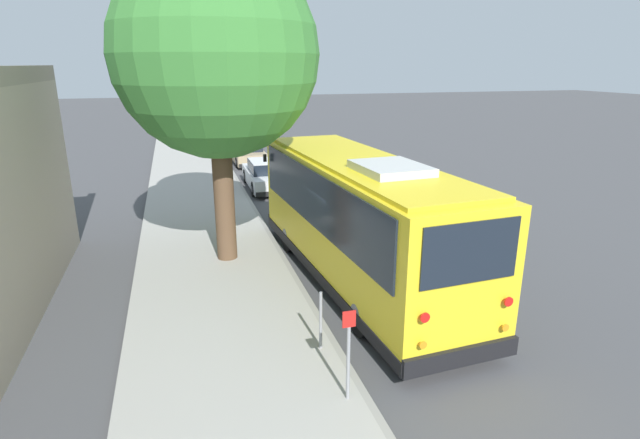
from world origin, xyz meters
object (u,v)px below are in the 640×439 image
(parked_sedan_tan, at_px, (247,153))
(sign_post_far, at_px, (321,320))
(shuttle_bus, at_px, (358,214))
(parked_sedan_black, at_px, (234,138))
(street_tree, at_px, (214,40))
(parked_sedan_white, at_px, (266,175))
(sign_post_near, at_px, (348,354))
(parked_sedan_silver, at_px, (222,126))
(parked_sedan_blue, at_px, (216,118))

(parked_sedan_tan, bearing_deg, sign_post_far, 174.68)
(shuttle_bus, xyz_separation_m, parked_sedan_black, (23.15, 0.42, -1.19))
(shuttle_bus, bearing_deg, street_tree, 49.48)
(parked_sedan_tan, bearing_deg, shuttle_bus, -179.76)
(parked_sedan_white, bearing_deg, parked_sedan_tan, -0.07)
(parked_sedan_black, xyz_separation_m, sign_post_near, (-27.84, 1.48, 0.35))
(parked_sedan_tan, relative_size, street_tree, 0.51)
(parked_sedan_silver, bearing_deg, street_tree, 175.98)
(parked_sedan_silver, height_order, street_tree, street_tree)
(parked_sedan_black, xyz_separation_m, parked_sedan_blue, (13.74, 0.04, -0.03))
(parked_sedan_white, relative_size, sign_post_far, 3.67)
(parked_sedan_black, relative_size, sign_post_near, 2.70)
(parked_sedan_white, relative_size, parked_sedan_blue, 0.97)
(parked_sedan_white, xyz_separation_m, parked_sedan_tan, (6.40, -0.07, -0.02))
(parked_sedan_blue, xyz_separation_m, sign_post_near, (-41.58, 1.44, 0.38))
(parked_sedan_silver, bearing_deg, parked_sedan_black, -178.03)
(sign_post_far, bearing_deg, street_tree, 12.66)
(shuttle_bus, xyz_separation_m, sign_post_far, (-3.11, 1.89, -1.06))
(shuttle_bus, bearing_deg, parked_sedan_blue, -3.04)
(parked_sedan_black, height_order, sign_post_near, sign_post_near)
(parked_sedan_black, bearing_deg, sign_post_near, 175.64)
(parked_sedan_tan, bearing_deg, parked_sedan_black, -0.70)
(parked_sedan_black, relative_size, parked_sedan_silver, 0.98)
(street_tree, bearing_deg, parked_sedan_tan, -10.49)
(parked_sedan_white, distance_m, parked_sedan_silver, 19.63)
(parked_sedan_blue, distance_m, sign_post_far, 40.02)
(sign_post_near, xyz_separation_m, sign_post_far, (1.58, 0.00, -0.23))
(parked_sedan_white, distance_m, parked_sedan_tan, 6.40)
(parked_sedan_silver, height_order, sign_post_near, sign_post_near)
(parked_sedan_tan, bearing_deg, street_tree, 168.47)
(parked_sedan_black, bearing_deg, parked_sedan_white, 178.50)
(parked_sedan_white, distance_m, sign_post_near, 15.45)
(street_tree, xyz_separation_m, sign_post_near, (-7.02, -1.22, -5.03))
(sign_post_near, bearing_deg, street_tree, 9.87)
(parked_sedan_black, bearing_deg, street_tree, 171.29)
(parked_sedan_blue, bearing_deg, shuttle_bus, 177.98)
(street_tree, bearing_deg, parked_sedan_black, -7.38)
(shuttle_bus, relative_size, sign_post_far, 7.91)
(parked_sedan_white, relative_size, sign_post_near, 2.73)
(parked_sedan_white, height_order, street_tree, street_tree)
(shuttle_bus, distance_m, parked_sedan_white, 10.76)
(shuttle_bus, height_order, sign_post_far, shuttle_bus)
(parked_sedan_white, height_order, parked_sedan_silver, parked_sedan_white)
(street_tree, xyz_separation_m, sign_post_far, (-5.44, -1.22, -5.26))
(parked_sedan_blue, xyz_separation_m, street_tree, (-34.56, 2.66, 5.41))
(parked_sedan_silver, bearing_deg, parked_sedan_tan, -178.17)
(parked_sedan_blue, bearing_deg, sign_post_far, 175.22)
(street_tree, bearing_deg, shuttle_bus, -126.78)
(parked_sedan_white, xyz_separation_m, parked_sedan_silver, (19.63, 0.04, -0.01))
(shuttle_bus, xyz_separation_m, sign_post_near, (-4.69, 1.89, -0.83))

